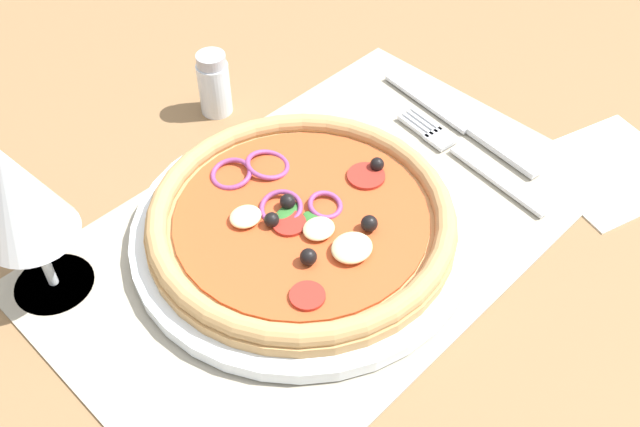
% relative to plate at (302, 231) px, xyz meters
% --- Properties ---
extents(ground_plane, '(1.90, 1.40, 0.02)m').
position_rel_plate_xyz_m(ground_plane, '(0.02, -0.01, -0.02)').
color(ground_plane, olive).
extents(placemat, '(0.48, 0.30, 0.00)m').
position_rel_plate_xyz_m(placemat, '(0.02, -0.01, -0.01)').
color(placemat, '#A39984').
rests_on(placemat, ground_plane).
extents(plate, '(0.29, 0.29, 0.01)m').
position_rel_plate_xyz_m(plate, '(0.00, 0.00, 0.00)').
color(plate, white).
rests_on(plate, placemat).
extents(pizza, '(0.26, 0.26, 0.03)m').
position_rel_plate_xyz_m(pizza, '(0.00, 0.00, 0.02)').
color(pizza, tan).
rests_on(pizza, plate).
extents(fork, '(0.04, 0.18, 0.00)m').
position_rel_plate_xyz_m(fork, '(0.18, -0.04, -0.00)').
color(fork, silver).
rests_on(fork, placemat).
extents(knife, '(0.04, 0.20, 0.01)m').
position_rel_plate_xyz_m(knife, '(0.22, -0.00, -0.00)').
color(knife, silver).
rests_on(knife, placemat).
extents(wine_glass, '(0.07, 0.07, 0.15)m').
position_rel_plate_xyz_m(wine_glass, '(-0.18, 0.11, 0.09)').
color(wine_glass, silver).
rests_on(wine_glass, ground_plane).
extents(napkin, '(0.16, 0.15, 0.00)m').
position_rel_plate_xyz_m(napkin, '(0.26, -0.15, -0.01)').
color(napkin, silver).
rests_on(napkin, ground_plane).
extents(pepper_shaker, '(0.03, 0.03, 0.07)m').
position_rel_plate_xyz_m(pepper_shaker, '(0.06, 0.19, 0.02)').
color(pepper_shaker, silver).
rests_on(pepper_shaker, ground_plane).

